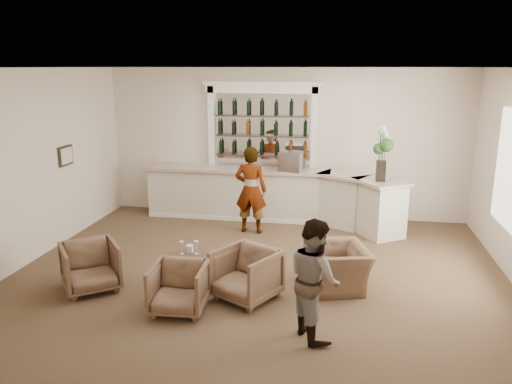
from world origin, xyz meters
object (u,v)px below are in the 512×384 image
(armchair_far, at_px, (337,267))
(espresso_machine, at_px, (291,162))
(guest, at_px, (314,279))
(armchair_center, at_px, (179,288))
(sommelier, at_px, (251,190))
(armchair_left, at_px, (90,267))
(flower_vase, at_px, (382,150))
(cocktail_table, at_px, (189,271))
(armchair_right, at_px, (246,274))
(bar_counter, at_px, (274,195))

(armchair_far, distance_m, espresso_machine, 3.50)
(guest, relative_size, armchair_center, 2.03)
(sommelier, height_order, armchair_far, sommelier)
(guest, relative_size, armchair_left, 1.90)
(armchair_left, distance_m, flower_vase, 5.70)
(armchair_center, distance_m, armchair_far, 2.45)
(cocktail_table, height_order, armchair_far, armchair_far)
(armchair_left, xyz_separation_m, espresso_machine, (2.61, 3.92, 0.98))
(guest, distance_m, armchair_center, 1.95)
(cocktail_table, height_order, guest, guest)
(sommelier, xyz_separation_m, armchair_right, (0.49, -3.00, -0.51))
(armchair_center, relative_size, armchair_right, 0.91)
(armchair_left, bearing_deg, sommelier, 20.43)
(sommelier, bearing_deg, bar_counter, -108.88)
(sommelier, relative_size, armchair_right, 2.14)
(flower_vase, bearing_deg, cocktail_table, -136.01)
(armchair_center, bearing_deg, cocktail_table, 94.73)
(armchair_far, bearing_deg, sommelier, -159.38)
(bar_counter, xyz_separation_m, armchair_left, (-2.25, -3.98, -0.20))
(bar_counter, relative_size, sommelier, 3.21)
(armchair_center, bearing_deg, armchair_far, 26.04)
(sommelier, xyz_separation_m, armchair_center, (-0.35, -3.54, -0.55))
(cocktail_table, bearing_deg, armchair_right, -16.32)
(sommelier, height_order, flower_vase, flower_vase)
(bar_counter, distance_m, armchair_left, 4.57)
(bar_counter, bearing_deg, cocktail_table, -102.81)
(sommelier, xyz_separation_m, espresso_machine, (0.71, 0.81, 0.46))
(bar_counter, height_order, flower_vase, flower_vase)
(flower_vase, bearing_deg, espresso_machine, 160.93)
(bar_counter, distance_m, sommelier, 0.99)
(bar_counter, bearing_deg, guest, -76.11)
(flower_vase, bearing_deg, bar_counter, 162.62)
(armchair_far, bearing_deg, flower_vase, 146.80)
(espresso_machine, bearing_deg, armchair_left, -116.81)
(armchair_right, bearing_deg, cocktail_table, -166.93)
(cocktail_table, xyz_separation_m, flower_vase, (3.01, 2.90, 1.49))
(armchair_right, bearing_deg, armchair_center, -118.29)
(bar_counter, bearing_deg, armchair_far, -65.94)
(cocktail_table, distance_m, flower_vase, 4.44)
(armchair_far, height_order, flower_vase, flower_vase)
(bar_counter, bearing_deg, flower_vase, -17.38)
(armchair_far, bearing_deg, armchair_right, -80.14)
(armchair_right, bearing_deg, espresso_machine, 116.10)
(bar_counter, height_order, armchair_center, bar_counter)
(bar_counter, relative_size, espresso_machine, 12.11)
(sommelier, xyz_separation_m, armchair_left, (-1.90, -3.11, -0.52))
(bar_counter, relative_size, armchair_far, 5.74)
(armchair_right, bearing_deg, bar_counter, 121.44)
(guest, xyz_separation_m, armchair_center, (-1.88, 0.32, -0.42))
(cocktail_table, height_order, armchair_right, armchair_right)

